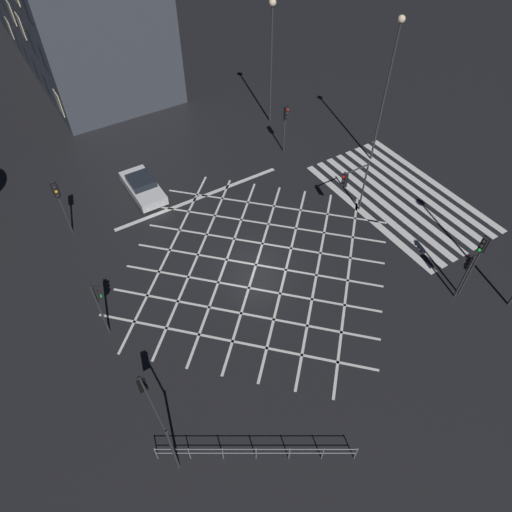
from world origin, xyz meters
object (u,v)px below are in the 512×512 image
traffic_light_nw_main (154,410)px  waiting_car (143,187)px  traffic_light_se_main (286,120)px  street_lamp_west (390,73)px  traffic_light_ne_main (59,199)px  traffic_light_sw_cross (478,255)px  traffic_light_sw_main (467,268)px  traffic_light_median_north (98,300)px  street_lamp_far (272,40)px  traffic_light_median_south (353,182)px

traffic_light_nw_main → waiting_car: (15.98, -5.73, -2.11)m
traffic_light_se_main → street_lamp_west: 7.54m
street_lamp_west → traffic_light_ne_main: bearing=79.5°
traffic_light_se_main → traffic_light_sw_cross: 16.39m
traffic_light_sw_main → traffic_light_median_north: (7.79, 16.87, 0.31)m
traffic_light_nw_main → traffic_light_ne_main: bearing=-1.7°
street_lamp_far → traffic_light_median_north: bearing=125.0°
traffic_light_nw_main → street_lamp_west: (10.81, -21.62, 3.85)m
traffic_light_se_main → traffic_light_sw_cross: bearing=1.5°
street_lamp_west → traffic_light_nw_main: bearing=116.6°
traffic_light_median_north → street_lamp_west: bearing=11.3°
traffic_light_sw_main → traffic_light_nw_main: traffic_light_nw_main is taller
traffic_light_ne_main → traffic_light_sw_cross: bearing=45.8°
street_lamp_far → waiting_car: bearing=104.6°
traffic_light_ne_main → traffic_light_se_main: size_ratio=1.04×
traffic_light_median_south → traffic_light_nw_main: traffic_light_median_south is taller
traffic_light_ne_main → traffic_light_sw_main: bearing=45.5°
traffic_light_median_south → traffic_light_median_north: size_ratio=1.01×
traffic_light_ne_main → waiting_car: (1.24, -5.29, -2.21)m
traffic_light_sw_main → street_lamp_west: size_ratio=0.32×
traffic_light_sw_main → traffic_light_nw_main: bearing=85.5°
traffic_light_sw_cross → waiting_car: bearing=-56.9°
traffic_light_sw_cross → waiting_car: 20.92m
street_lamp_far → traffic_light_sw_cross: bearing=177.0°
traffic_light_nw_main → street_lamp_west: size_ratio=0.36×
traffic_light_median_south → traffic_light_nw_main: 17.52m
traffic_light_sw_main → traffic_light_median_north: traffic_light_median_north is taller
traffic_light_median_north → street_lamp_west: (4.34, -21.69, 3.94)m
traffic_light_ne_main → traffic_light_sw_cross: size_ratio=0.88×
street_lamp_far → waiting_car: 14.10m
traffic_light_ne_main → street_lamp_west: 21.87m
traffic_light_nw_main → street_lamp_far: bearing=-43.3°
waiting_car → traffic_light_median_north: bearing=-31.4°
traffic_light_se_main → traffic_light_sw_main: (-16.29, -0.15, -0.39)m
street_lamp_west → traffic_light_sw_cross: bearing=159.6°
street_lamp_west → waiting_car: bearing=72.0°
traffic_light_nw_main → street_lamp_west: street_lamp_west is taller
traffic_light_se_main → waiting_car: size_ratio=0.88×
traffic_light_median_south → traffic_light_se_main: 8.03m
traffic_light_median_south → waiting_car: 13.89m
traffic_light_sw_main → traffic_light_median_north: bearing=65.2°
traffic_light_sw_main → traffic_light_nw_main: size_ratio=0.88×
traffic_light_median_north → street_lamp_far: (12.76, -18.20, 3.85)m
traffic_light_median_south → traffic_light_ne_main: bearing=-26.5°
traffic_light_sw_cross → traffic_light_sw_main: 0.90m
traffic_light_sw_main → street_lamp_far: street_lamp_far is taller
traffic_light_ne_main → traffic_light_nw_main: (-14.74, 0.44, -0.09)m
traffic_light_median_south → traffic_light_se_main: traffic_light_se_main is taller
traffic_light_median_south → traffic_light_median_north: traffic_light_median_south is taller
traffic_light_nw_main → traffic_light_median_north: (6.47, 0.06, -0.09)m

